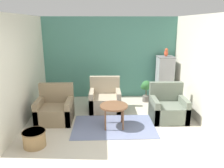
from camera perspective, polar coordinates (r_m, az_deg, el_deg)
ground_plane at (r=4.23m, az=0.87°, el=-18.06°), size 20.00×20.00×0.00m
wall_back_accent at (r=7.01m, az=-0.51°, el=6.79°), size 4.28×0.06×2.55m
wall_left at (r=5.65m, az=-21.99°, el=3.53°), size 0.06×3.37×2.55m
wall_right at (r=5.79m, az=21.44°, el=3.85°), size 0.06×3.37×2.55m
area_rug at (r=5.23m, az=0.49°, el=-10.97°), size 1.91×1.25×0.01m
coffee_table at (r=5.03m, az=0.50°, el=-6.14°), size 0.64×0.64×0.54m
armchair_left at (r=5.59m, az=-14.62°, el=-6.56°), size 0.85×0.76×0.90m
armchair_right at (r=5.68m, az=14.38°, el=-6.18°), size 0.85×0.76×0.90m
armchair_middle at (r=6.11m, az=-1.85°, el=-4.13°), size 0.85×0.76×0.90m
birdcage at (r=7.00m, az=13.53°, el=1.47°), size 0.49×0.49×1.37m
parrot at (r=6.86m, az=13.94°, el=7.96°), size 0.12×0.21×0.25m
potted_plant at (r=6.76m, az=8.90°, el=-1.09°), size 0.32×0.29×0.67m
wicker_basket at (r=4.66m, az=-19.62°, el=-13.19°), size 0.45×0.45×0.32m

